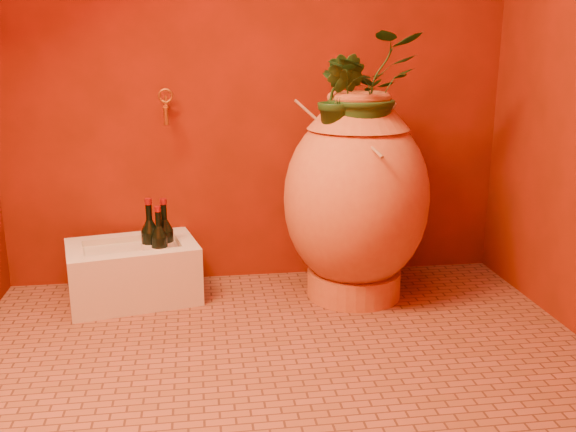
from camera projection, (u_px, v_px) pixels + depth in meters
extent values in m
plane|color=brown|center=(284.00, 365.00, 2.43)|extent=(2.50, 2.50, 0.00)
cube|color=#571805|center=(255.00, 28.00, 3.06)|extent=(2.50, 0.02, 2.50)
cylinder|color=#B36632|center=(354.00, 282.00, 3.10)|extent=(0.54, 0.54, 0.13)
ellipsoid|color=#B36632|center=(356.00, 199.00, 2.99)|extent=(0.82, 0.82, 0.85)
cone|color=#B36632|center=(358.00, 115.00, 2.89)|extent=(0.56, 0.56, 0.13)
torus|color=#B36632|center=(359.00, 98.00, 2.87)|extent=(0.35, 0.35, 0.05)
cylinder|color=olive|center=(343.00, 143.00, 2.86)|extent=(0.42, 0.23, 0.38)
cylinder|color=olive|center=(360.00, 137.00, 2.79)|extent=(0.08, 0.47, 0.12)
cylinder|color=olive|center=(384.00, 131.00, 2.84)|extent=(0.21, 0.33, 0.22)
cube|color=beige|center=(133.00, 274.00, 3.03)|extent=(0.66, 0.51, 0.25)
cube|color=beige|center=(135.00, 237.00, 3.15)|extent=(0.59, 0.20, 0.03)
cube|color=beige|center=(128.00, 258.00, 2.84)|extent=(0.59, 0.20, 0.03)
cube|color=beige|center=(75.00, 249.00, 2.96)|extent=(0.13, 0.26, 0.03)
cube|color=beige|center=(187.00, 244.00, 3.03)|extent=(0.13, 0.26, 0.03)
cylinder|color=black|center=(151.00, 252.00, 2.97)|extent=(0.08, 0.08, 0.20)
cone|color=black|center=(150.00, 226.00, 2.93)|extent=(0.08, 0.08, 0.05)
cylinder|color=black|center=(149.00, 212.00, 2.92)|extent=(0.03, 0.03, 0.08)
cylinder|color=maroon|center=(148.00, 202.00, 2.90)|extent=(0.03, 0.03, 0.03)
cylinder|color=silver|center=(151.00, 252.00, 2.97)|extent=(0.09, 0.09, 0.09)
cylinder|color=black|center=(166.00, 250.00, 3.00)|extent=(0.08, 0.08, 0.19)
cone|color=black|center=(164.00, 225.00, 2.97)|extent=(0.08, 0.08, 0.05)
cylinder|color=black|center=(164.00, 212.00, 2.95)|extent=(0.03, 0.03, 0.07)
cylinder|color=maroon|center=(163.00, 201.00, 2.94)|extent=(0.03, 0.03, 0.03)
cylinder|color=silver|center=(166.00, 250.00, 3.00)|extent=(0.08, 0.08, 0.08)
cylinder|color=black|center=(160.00, 255.00, 2.94)|extent=(0.07, 0.07, 0.18)
cone|color=black|center=(159.00, 231.00, 2.91)|extent=(0.07, 0.07, 0.05)
cylinder|color=black|center=(158.00, 218.00, 2.90)|extent=(0.03, 0.03, 0.07)
cylinder|color=maroon|center=(158.00, 209.00, 2.89)|extent=(0.03, 0.03, 0.02)
cylinder|color=silver|center=(160.00, 255.00, 2.94)|extent=(0.08, 0.08, 0.08)
cylinder|color=#AF8028|center=(166.00, 106.00, 3.03)|extent=(0.02, 0.14, 0.02)
cylinder|color=#AF8028|center=(166.00, 116.00, 2.98)|extent=(0.02, 0.02, 0.08)
torus|color=#AF8028|center=(165.00, 96.00, 3.02)|extent=(0.07, 0.01, 0.07)
cylinder|color=#AF8028|center=(166.00, 101.00, 3.02)|extent=(0.01, 0.01, 0.05)
imported|color=#1A4017|center=(365.00, 90.00, 2.83)|extent=(0.54, 0.50, 0.51)
imported|color=#1A4017|center=(341.00, 97.00, 2.77)|extent=(0.26, 0.25, 0.37)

